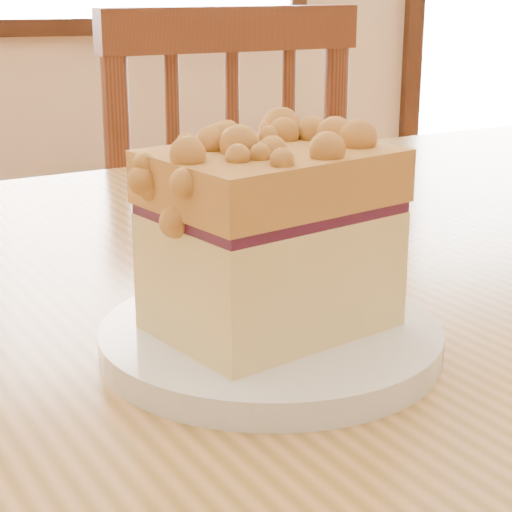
{
  "coord_description": "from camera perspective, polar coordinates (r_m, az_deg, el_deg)",
  "views": [
    {
      "loc": [
        -0.46,
        -0.43,
        0.97
      ],
      "look_at": [
        -0.3,
        0.09,
        0.8
      ],
      "focal_mm": 62.0,
      "sensor_mm": 36.0,
      "label": 1
    }
  ],
  "objects": [
    {
      "name": "cafe_table_main",
      "position": [
        0.81,
        9.1,
        -5.28
      ],
      "size": [
        1.49,
        1.16,
        0.75
      ],
      "rotation": [
        0.0,
        0.0,
        0.23
      ],
      "color": "tan",
      "rests_on": "ground"
    },
    {
      "name": "plate",
      "position": [
        0.55,
        0.94,
        -5.4
      ],
      "size": [
        0.21,
        0.21,
        0.02
      ],
      "color": "white",
      "rests_on": "cafe_table_main"
    },
    {
      "name": "cafe_chair_main",
      "position": [
        1.5,
        -3.86,
        -1.9
      ],
      "size": [
        0.49,
        0.49,
        0.95
      ],
      "rotation": [
        0.0,
        0.0,
        3.29
      ],
      "color": "brown",
      "rests_on": "ground"
    },
    {
      "name": "cake_slice",
      "position": [
        0.53,
        1.03,
        1.76
      ],
      "size": [
        0.16,
        0.14,
        0.13
      ],
      "rotation": [
        0.0,
        0.0,
        0.36
      ],
      "color": "#FFE390",
      "rests_on": "plate"
    }
  ]
}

